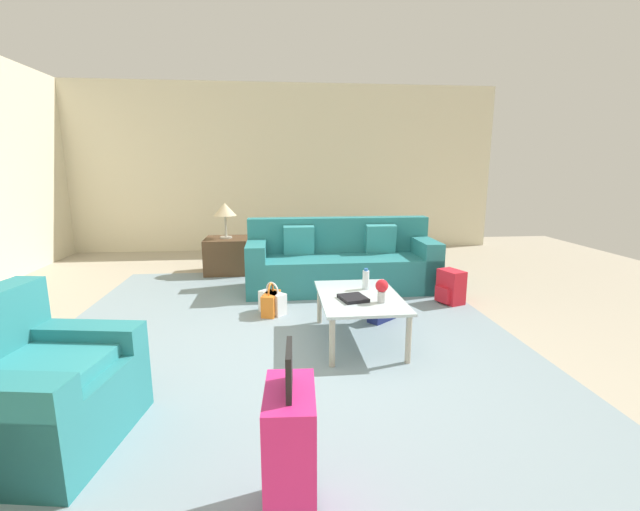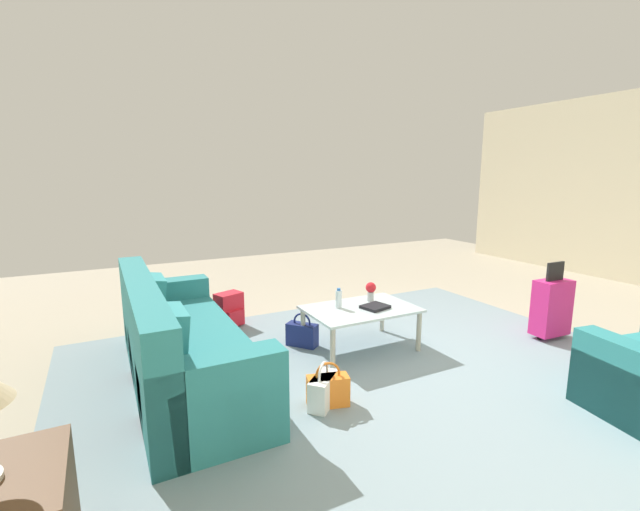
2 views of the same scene
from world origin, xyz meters
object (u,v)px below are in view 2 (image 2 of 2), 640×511
at_px(suitcase_magenta, 552,307).
at_px(flower_vase, 371,290).
at_px(water_bottle, 339,299).
at_px(handbag_white, 323,390).
at_px(couch, 175,348).
at_px(backpack_red, 230,310).
at_px(coffee_table, 361,313).
at_px(handbag_orange, 328,390).
at_px(coffee_table_book, 375,307).
at_px(handbag_navy, 302,334).

bearing_deg(suitcase_magenta, flower_vase, -25.53).
relative_size(water_bottle, handbag_white, 0.57).
relative_size(couch, suitcase_magenta, 2.87).
bearing_deg(backpack_red, water_bottle, 123.78).
bearing_deg(coffee_table, flower_vase, -145.71).
xyz_separation_m(suitcase_magenta, handbag_orange, (2.82, 0.12, -0.23)).
height_order(couch, coffee_table_book, couch).
height_order(coffee_table, coffee_table_book, coffee_table_book).
distance_m(coffee_table, flower_vase, 0.32).
bearing_deg(handbag_orange, water_bottle, -123.98).
relative_size(water_bottle, handbag_orange, 0.57).
relative_size(handbag_white, backpack_red, 0.89).
bearing_deg(handbag_white, coffee_table, -136.72).
relative_size(handbag_orange, handbag_navy, 1.00).
xyz_separation_m(coffee_table, coffee_table_book, (-0.12, 0.08, 0.07)).
relative_size(couch, flower_vase, 11.91).
height_order(suitcase_magenta, handbag_navy, suitcase_magenta).
height_order(coffee_table, water_bottle, water_bottle).
xyz_separation_m(flower_vase, backpack_red, (1.22, -1.14, -0.37)).
relative_size(couch, coffee_table_book, 9.83).
bearing_deg(handbag_white, coffee_table_book, -143.40).
height_order(water_bottle, suitcase_magenta, suitcase_magenta).
height_order(coffee_table_book, backpack_red, coffee_table_book).
xyz_separation_m(water_bottle, backpack_red, (0.80, -1.19, -0.34)).
bearing_deg(suitcase_magenta, backpack_red, -33.59).
height_order(coffee_table, backpack_red, coffee_table).
xyz_separation_m(coffee_table, flower_vase, (-0.22, -0.15, 0.17)).
distance_m(couch, suitcase_magenta, 3.88).
xyz_separation_m(coffee_table, water_bottle, (0.20, -0.10, 0.15)).
bearing_deg(handbag_white, couch, -43.62).
bearing_deg(water_bottle, handbag_white, 54.18).
relative_size(handbag_orange, handbag_white, 1.00).
height_order(flower_vase, backpack_red, flower_vase).
xyz_separation_m(handbag_orange, backpack_red, (0.18, -2.11, 0.06)).
bearing_deg(handbag_navy, backpack_red, -62.08).
bearing_deg(coffee_table_book, coffee_table, -47.27).
distance_m(flower_vase, backpack_red, 1.71).
xyz_separation_m(flower_vase, handbag_navy, (0.71, -0.19, -0.43)).
relative_size(coffee_table, handbag_white, 3.06).
bearing_deg(flower_vase, suitcase_magenta, 154.47).
distance_m(couch, water_bottle, 1.61).
distance_m(couch, handbag_orange, 1.35).
distance_m(coffee_table, handbag_navy, 0.66).
relative_size(flower_vase, backpack_red, 0.51).
bearing_deg(coffee_table_book, handbag_orange, 24.55).
relative_size(coffee_table, backpack_red, 2.74).
relative_size(flower_vase, handbag_navy, 0.57).
xyz_separation_m(coffee_table, handbag_white, (0.85, 0.80, -0.26)).
distance_m(handbag_orange, handbag_white, 0.04).
bearing_deg(flower_vase, coffee_table_book, 66.50).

